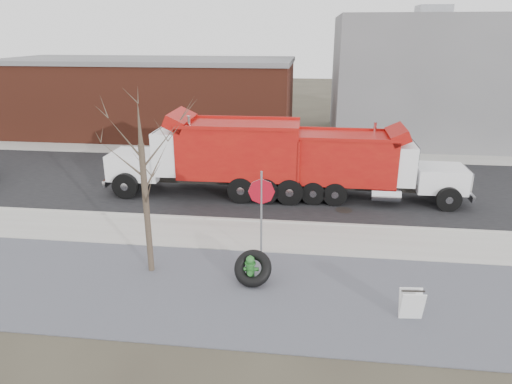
# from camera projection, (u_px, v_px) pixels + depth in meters

# --- Properties ---
(ground) EXTENTS (120.00, 120.00, 0.00)m
(ground) POSITION_uv_depth(u_px,v_px,m) (263.00, 240.00, 16.16)
(ground) COLOR #383328
(ground) RESTS_ON ground
(gravel_verge) EXTENTS (60.00, 5.00, 0.03)m
(gravel_verge) POSITION_uv_depth(u_px,v_px,m) (250.00, 292.00, 12.88)
(gravel_verge) COLOR slate
(gravel_verge) RESTS_ON ground
(sidewalk) EXTENTS (60.00, 2.50, 0.06)m
(sidewalk) POSITION_uv_depth(u_px,v_px,m) (264.00, 236.00, 16.38)
(sidewalk) COLOR #9E9B93
(sidewalk) RESTS_ON ground
(curb) EXTENTS (60.00, 0.15, 0.11)m
(curb) POSITION_uv_depth(u_px,v_px,m) (268.00, 222.00, 17.59)
(curb) COLOR #9E9B93
(curb) RESTS_ON ground
(road) EXTENTS (60.00, 9.40, 0.02)m
(road) POSITION_uv_depth(u_px,v_px,m) (277.00, 184.00, 22.05)
(road) COLOR black
(road) RESTS_ON ground
(far_sidewalk) EXTENTS (60.00, 2.00, 0.06)m
(far_sidewalk) POSITION_uv_depth(u_px,v_px,m) (285.00, 154.00, 27.38)
(far_sidewalk) COLOR #9E9B93
(far_sidewalk) RESTS_ON ground
(building_grey) EXTENTS (12.00, 10.00, 8.00)m
(building_grey) POSITION_uv_depth(u_px,v_px,m) (425.00, 79.00, 30.65)
(building_grey) COLOR slate
(building_grey) RESTS_ON ground
(building_brick) EXTENTS (20.20, 8.20, 5.30)m
(building_brick) POSITION_uv_depth(u_px,v_px,m) (149.00, 96.00, 32.35)
(building_brick) COLOR #60291B
(building_brick) RESTS_ON ground
(bare_tree) EXTENTS (3.20, 3.20, 5.20)m
(bare_tree) POSITION_uv_depth(u_px,v_px,m) (143.00, 168.00, 13.00)
(bare_tree) COLOR #382D23
(bare_tree) RESTS_ON ground
(fire_hydrant) EXTENTS (0.50, 0.49, 0.88)m
(fire_hydrant) POSITION_uv_depth(u_px,v_px,m) (250.00, 271.00, 13.27)
(fire_hydrant) COLOR #2F6F2A
(fire_hydrant) RESTS_ON ground
(truck_tire) EXTENTS (1.23, 1.10, 1.05)m
(truck_tire) POSITION_uv_depth(u_px,v_px,m) (253.00, 268.00, 13.22)
(truck_tire) COLOR black
(truck_tire) RESTS_ON ground
(stop_sign) EXTENTS (0.82, 0.10, 3.02)m
(stop_sign) POSITION_uv_depth(u_px,v_px,m) (261.00, 202.00, 14.00)
(stop_sign) COLOR gray
(stop_sign) RESTS_ON ground
(sandwich_board) EXTENTS (0.62, 0.42, 0.82)m
(sandwich_board) POSITION_uv_depth(u_px,v_px,m) (411.00, 304.00, 11.56)
(sandwich_board) COLOR white
(sandwich_board) RESTS_ON ground
(dump_truck_red_a) EXTENTS (8.04, 2.34, 3.24)m
(dump_truck_red_a) POSITION_uv_depth(u_px,v_px,m) (363.00, 163.00, 19.57)
(dump_truck_red_a) COLOR black
(dump_truck_red_a) RESTS_ON ground
(dump_truck_red_b) EXTENTS (8.76, 2.63, 3.68)m
(dump_truck_red_b) POSITION_uv_depth(u_px,v_px,m) (214.00, 153.00, 20.22)
(dump_truck_red_b) COLOR black
(dump_truck_red_b) RESTS_ON ground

